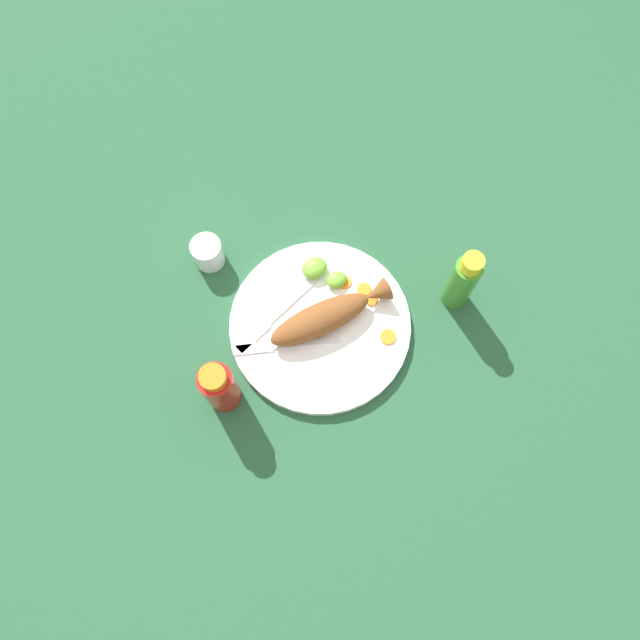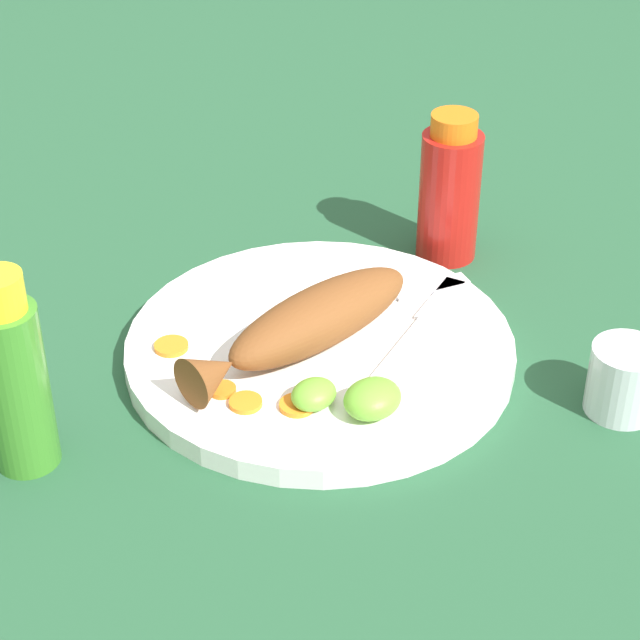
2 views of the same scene
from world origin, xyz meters
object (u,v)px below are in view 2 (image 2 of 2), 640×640
object	(u,v)px
fork_far	(419,326)
salt_cup	(623,383)
main_plate	(320,349)
hot_sauce_bottle_red	(450,191)
hot_sauce_bottle_green	(14,378)
fried_fish	(307,323)
fork_near	(385,298)

from	to	relation	value
fork_far	salt_cup	bearing A→B (deg)	-91.37
main_plate	salt_cup	xyz separation A→B (m)	(0.11, -0.21, 0.02)
hot_sauce_bottle_red	hot_sauce_bottle_green	xyz separation A→B (m)	(-0.44, 0.03, 0.01)
main_plate	fried_fish	distance (m)	0.04
main_plate	hot_sauce_bottle_red	world-z (taller)	hot_sauce_bottle_red
fork_near	hot_sauce_bottle_green	size ratio (longest dim) A/B	1.11
hot_sauce_bottle_green	fried_fish	bearing A→B (deg)	-16.13
hot_sauce_bottle_green	fork_near	bearing A→B (deg)	-11.28
main_plate	fried_fish	xyz separation A→B (m)	(-0.01, 0.00, 0.03)
hot_sauce_bottle_green	salt_cup	world-z (taller)	hot_sauce_bottle_green
main_plate	fork_far	xyz separation A→B (m)	(0.07, -0.05, 0.01)
fried_fish	hot_sauce_bottle_red	distance (m)	0.22
main_plate	hot_sauce_bottle_red	xyz separation A→B (m)	(0.20, 0.03, 0.06)
fork_far	salt_cup	distance (m)	0.17
main_plate	hot_sauce_bottle_green	world-z (taller)	hot_sauce_bottle_green
main_plate	fried_fish	size ratio (longest dim) A/B	1.41
fork_far	hot_sauce_bottle_green	world-z (taller)	hot_sauce_bottle_green
salt_cup	fried_fish	bearing A→B (deg)	120.94
main_plate	fork_near	bearing A→B (deg)	1.26
main_plate	salt_cup	world-z (taller)	salt_cup
fried_fish	fork_near	bearing A→B (deg)	3.61
main_plate	fork_far	distance (m)	0.08
main_plate	salt_cup	distance (m)	0.24
main_plate	fork_near	size ratio (longest dim) A/B	1.80
fried_fish	salt_cup	size ratio (longest dim) A/B	3.99
fork_far	hot_sauce_bottle_green	size ratio (longest dim) A/B	1.14
fork_far	hot_sauce_bottle_red	distance (m)	0.16
fork_far	hot_sauce_bottle_red	world-z (taller)	hot_sauce_bottle_red
fried_fish	salt_cup	distance (m)	0.25
salt_cup	fork_far	bearing A→B (deg)	104.86
hot_sauce_bottle_green	salt_cup	distance (m)	0.45
fork_far	fried_fish	bearing A→B (deg)	134.33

